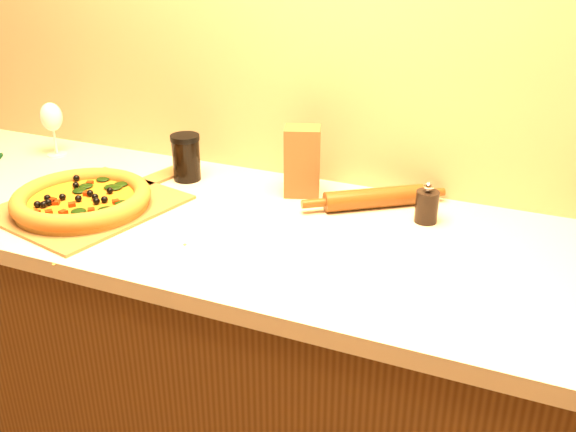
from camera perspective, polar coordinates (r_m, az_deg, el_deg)
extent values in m
plane|color=#9E8460|center=(1.65, 5.04, 17.66)|extent=(4.00, 0.00, 4.00)
cube|color=#4E2C10|center=(1.75, 0.34, -15.22)|extent=(2.80, 0.65, 0.86)
cube|color=beige|center=(1.50, 0.38, -1.96)|extent=(2.84, 0.68, 0.04)
cube|color=brown|center=(1.68, -17.32, 0.87)|extent=(0.44, 0.47, 0.01)
cube|color=brown|center=(1.83, -10.95, 3.57)|extent=(0.09, 0.17, 0.01)
cylinder|color=#B6882D|center=(1.66, -17.80, 0.99)|extent=(0.32, 0.32, 0.02)
cylinder|color=gold|center=(1.66, -17.85, 1.36)|extent=(0.27, 0.27, 0.01)
torus|color=#94531A|center=(1.65, -17.88, 1.58)|extent=(0.34, 0.34, 0.04)
ellipsoid|color=black|center=(1.64, -15.90, 1.74)|extent=(0.04, 0.04, 0.01)
sphere|color=black|center=(1.66, -19.39, 1.71)|extent=(0.02, 0.02, 0.02)
cube|color=maroon|center=(1.61, -18.47, 0.87)|extent=(0.02, 0.02, 0.01)
cylinder|color=black|center=(1.69, -21.76, 0.35)|extent=(0.04, 0.04, 0.01)
cylinder|color=black|center=(1.55, 12.23, 0.82)|extent=(0.05, 0.05, 0.08)
sphere|color=silver|center=(1.53, 12.40, 2.57)|extent=(0.03, 0.03, 0.03)
cylinder|color=#5E2F10|center=(1.61, 7.69, 1.60)|extent=(0.24, 0.19, 0.05)
cylinder|color=#5E2F10|center=(1.67, 12.77, 2.03)|extent=(0.06, 0.05, 0.02)
cylinder|color=#5E2F10|center=(1.57, 2.28, 1.13)|extent=(0.06, 0.05, 0.02)
cylinder|color=silver|center=(2.09, -19.83, 5.17)|extent=(0.06, 0.06, 0.00)
cylinder|color=silver|center=(2.08, -19.98, 6.17)|extent=(0.01, 0.01, 0.07)
ellipsoid|color=silver|center=(2.05, -20.30, 8.27)|extent=(0.07, 0.07, 0.09)
cube|color=brown|center=(1.65, 1.27, 4.88)|extent=(0.11, 0.10, 0.18)
cylinder|color=black|center=(1.78, -9.03, 4.95)|extent=(0.08, 0.08, 0.11)
cylinder|color=black|center=(1.76, -9.17, 6.89)|extent=(0.08, 0.08, 0.01)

